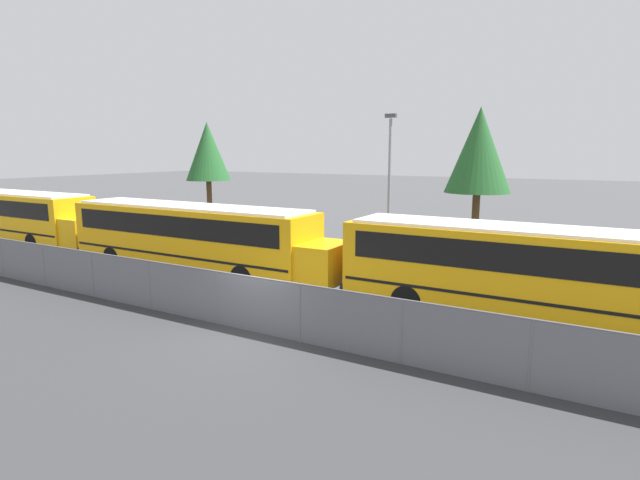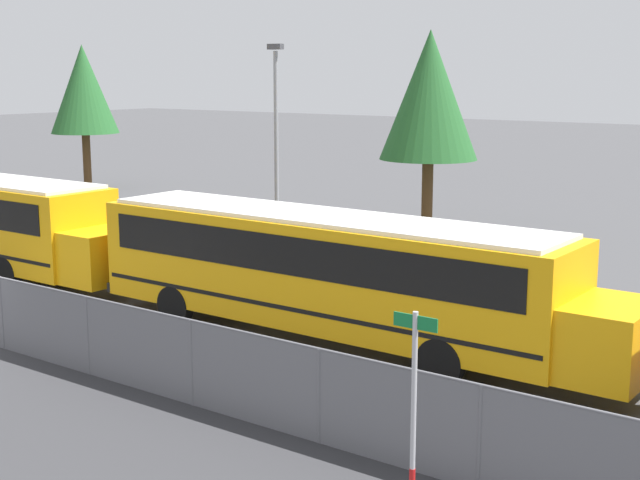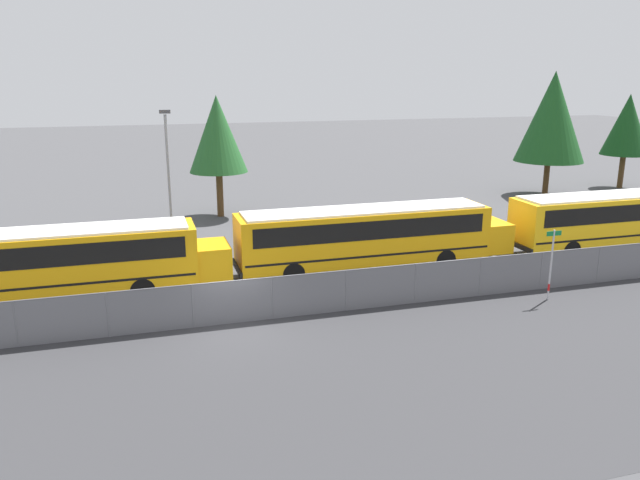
{
  "view_description": "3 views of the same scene",
  "coord_description": "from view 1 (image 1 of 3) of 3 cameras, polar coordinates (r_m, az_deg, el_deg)",
  "views": [
    {
      "loc": [
        8.69,
        -11.41,
        5.31
      ],
      "look_at": [
        -0.87,
        5.29,
        1.93
      ],
      "focal_mm": 28.0,
      "sensor_mm": 36.0,
      "label": 1
    },
    {
      "loc": [
        19.13,
        -11.69,
        6.31
      ],
      "look_at": [
        6.55,
        5.52,
        2.29
      ],
      "focal_mm": 50.0,
      "sensor_mm": 36.0,
      "label": 2
    },
    {
      "loc": [
        -3.18,
        -22.24,
        9.23
      ],
      "look_at": [
        5.0,
        5.2,
        1.58
      ],
      "focal_mm": 35.0,
      "sensor_mm": 36.0,
      "label": 3
    }
  ],
  "objects": [
    {
      "name": "light_pole",
      "position": [
        27.07,
        7.94,
        7.17
      ],
      "size": [
        0.6,
        0.24,
        7.32
      ],
      "color": "gray",
      "rests_on": "ground_plane"
    },
    {
      "name": "tree_3",
      "position": [
        30.88,
        17.71,
        9.71
      ],
      "size": [
        3.81,
        3.81,
        7.93
      ],
      "color": "#51381E",
      "rests_on": "ground_plane"
    },
    {
      "name": "school_bus_1",
      "position": [
        22.44,
        -14.16,
        0.75
      ],
      "size": [
        13.81,
        2.48,
        3.06
      ],
      "color": "orange",
      "rests_on": "ground_plane"
    },
    {
      "name": "school_bus_0",
      "position": [
        34.32,
        -31.55,
        2.67
      ],
      "size": [
        13.81,
        2.48,
        3.06
      ],
      "color": "#EDA80F",
      "rests_on": "ground_plane"
    },
    {
      "name": "school_bus_2",
      "position": [
        16.67,
        24.7,
        -3.0
      ],
      "size": [
        13.81,
        2.48,
        3.06
      ],
      "color": "orange",
      "rests_on": "ground_plane"
    },
    {
      "name": "ground_plane",
      "position": [
        15.29,
        -7.16,
        -10.44
      ],
      "size": [
        200.0,
        200.0,
        0.0
      ],
      "primitive_type": "plane",
      "color": "#424244"
    },
    {
      "name": "tree_2",
      "position": [
        42.84,
        -12.72,
        9.81
      ],
      "size": [
        3.66,
        3.66,
        7.8
      ],
      "color": "#51381E",
      "rests_on": "ground_plane"
    },
    {
      "name": "fence",
      "position": [
        15.0,
        -7.24,
        -7.3
      ],
      "size": [
        69.52,
        0.07,
        1.72
      ],
      "color": "#9EA0A5",
      "rests_on": "ground_plane"
    },
    {
      "name": "road_strip",
      "position": [
        11.52,
        -26.38,
        -18.56
      ],
      "size": [
        103.45,
        12.0,
        0.01
      ],
      "color": "#333335",
      "rests_on": "ground_plane"
    }
  ]
}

